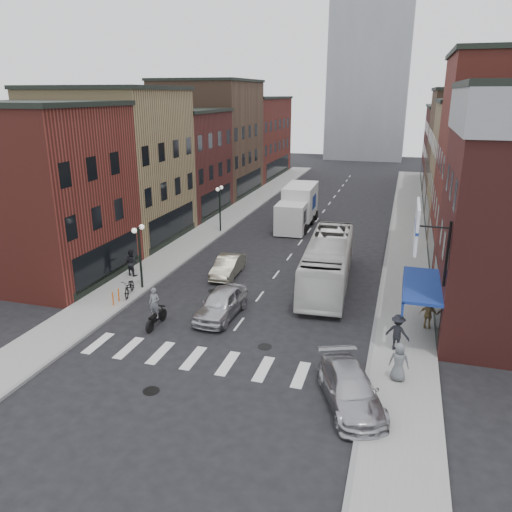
% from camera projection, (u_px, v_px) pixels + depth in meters
% --- Properties ---
extents(ground, '(160.00, 160.00, 0.00)m').
position_uv_depth(ground, '(233.00, 332.00, 25.73)').
color(ground, black).
rests_on(ground, ground).
extents(sidewalk_left, '(3.00, 74.00, 0.15)m').
position_uv_depth(sidewalk_left, '(224.00, 220.00, 48.06)').
color(sidewalk_left, gray).
rests_on(sidewalk_left, ground).
extents(sidewalk_right, '(3.00, 74.00, 0.15)m').
position_uv_depth(sidewalk_right, '(408.00, 234.00, 43.44)').
color(sidewalk_right, gray).
rests_on(sidewalk_right, ground).
extents(curb_left, '(0.20, 74.00, 0.16)m').
position_uv_depth(curb_left, '(239.00, 222.00, 47.67)').
color(curb_left, gray).
rests_on(curb_left, ground).
extents(curb_right, '(0.20, 74.00, 0.16)m').
position_uv_depth(curb_right, '(390.00, 233.00, 43.87)').
color(curb_right, gray).
rests_on(curb_right, ground).
extents(crosswalk_stripes, '(12.00, 2.20, 0.01)m').
position_uv_depth(crosswalk_stripes, '(211.00, 361.00, 23.00)').
color(crosswalk_stripes, silver).
rests_on(crosswalk_stripes, ground).
extents(bldg_left_near, '(10.30, 9.20, 11.30)m').
position_uv_depth(bldg_left_near, '(35.00, 193.00, 32.15)').
color(bldg_left_near, maroon).
rests_on(bldg_left_near, ground).
extents(bldg_left_mid_a, '(10.30, 10.20, 12.30)m').
position_uv_depth(bldg_left_mid_a, '(114.00, 165.00, 40.64)').
color(bldg_left_mid_a, '#A08658').
rests_on(bldg_left_mid_a, ground).
extents(bldg_left_mid_b, '(10.30, 10.20, 10.30)m').
position_uv_depth(bldg_left_mid_b, '(169.00, 162.00, 50.06)').
color(bldg_left_mid_b, '#4E1F1C').
rests_on(bldg_left_mid_b, ground).
extents(bldg_left_far_a, '(10.30, 12.20, 13.30)m').
position_uv_depth(bldg_left_far_a, '(210.00, 138.00, 59.61)').
color(bldg_left_far_a, brown).
rests_on(bldg_left_far_a, ground).
extents(bldg_left_far_b, '(10.30, 16.20, 11.30)m').
position_uv_depth(bldg_left_far_b, '(245.00, 137.00, 72.67)').
color(bldg_left_far_b, maroon).
rests_on(bldg_left_far_b, ground).
extents(bldg_right_mid_b, '(10.30, 10.20, 11.30)m').
position_uv_depth(bldg_right_mid_b, '(495.00, 170.00, 41.76)').
color(bldg_right_mid_b, '#A08658').
rests_on(bldg_right_mid_b, ground).
extents(bldg_right_far_a, '(10.30, 12.20, 12.30)m').
position_uv_depth(bldg_right_far_a, '(479.00, 150.00, 51.62)').
color(bldg_right_far_a, brown).
rests_on(bldg_right_far_a, ground).
extents(bldg_right_far_b, '(10.30, 16.20, 10.30)m').
position_uv_depth(bldg_right_far_b, '(465.00, 147.00, 64.68)').
color(bldg_right_far_b, '#4E1F1C').
rests_on(bldg_right_far_b, ground).
extents(awning_blue, '(1.80, 5.00, 0.78)m').
position_uv_depth(awning_blue, '(418.00, 286.00, 24.77)').
color(awning_blue, navy).
rests_on(awning_blue, ground).
extents(billboard_sign, '(1.52, 3.00, 3.70)m').
position_uv_depth(billboard_sign, '(419.00, 227.00, 21.95)').
color(billboard_sign, black).
rests_on(billboard_sign, ground).
extents(distant_tower, '(14.00, 14.00, 50.00)m').
position_uv_depth(distant_tower, '(374.00, 15.00, 88.99)').
color(distant_tower, '#9399A0').
rests_on(distant_tower, ground).
extents(streetlamp_near, '(0.32, 1.22, 4.11)m').
position_uv_depth(streetlamp_near, '(139.00, 245.00, 30.48)').
color(streetlamp_near, black).
rests_on(streetlamp_near, ground).
extents(streetlamp_far, '(0.32, 1.22, 4.11)m').
position_uv_depth(streetlamp_far, '(220.00, 200.00, 43.23)').
color(streetlamp_far, black).
rests_on(streetlamp_far, ground).
extents(bike_rack, '(0.08, 0.68, 0.80)m').
position_uv_depth(bike_rack, '(116.00, 297.00, 28.81)').
color(bike_rack, '#D8590C').
rests_on(bike_rack, sidewalk_left).
extents(box_truck, '(2.78, 8.51, 3.67)m').
position_uv_depth(box_truck, '(298.00, 207.00, 45.64)').
color(box_truck, silver).
rests_on(box_truck, ground).
extents(motorcycle_rider, '(0.60, 2.14, 2.18)m').
position_uv_depth(motorcycle_rider, '(155.00, 309.00, 26.07)').
color(motorcycle_rider, black).
rests_on(motorcycle_rider, ground).
extents(transit_bus, '(3.25, 11.22, 3.09)m').
position_uv_depth(transit_bus, '(328.00, 262.00, 31.62)').
color(transit_bus, silver).
rests_on(transit_bus, ground).
extents(sedan_left_near, '(2.06, 4.67, 1.56)m').
position_uv_depth(sedan_left_near, '(221.00, 303.00, 27.35)').
color(sedan_left_near, silver).
rests_on(sedan_left_near, ground).
extents(sedan_left_far, '(1.58, 4.13, 1.34)m').
position_uv_depth(sedan_left_far, '(228.00, 266.00, 33.53)').
color(sedan_left_far, '#AEA98D').
rests_on(sedan_left_far, ground).
extents(curb_car, '(3.59, 5.18, 1.39)m').
position_uv_depth(curb_car, '(350.00, 389.00, 19.57)').
color(curb_car, '#A8A8AC').
rests_on(curb_car, ground).
extents(parked_bicycle, '(1.22, 2.07, 1.03)m').
position_uv_depth(parked_bicycle, '(129.00, 287.00, 29.99)').
color(parked_bicycle, black).
rests_on(parked_bicycle, sidewalk_left).
extents(ped_left_solo, '(0.94, 0.67, 1.76)m').
position_uv_depth(ped_left_solo, '(131.00, 263.00, 33.14)').
color(ped_left_solo, black).
rests_on(ped_left_solo, sidewalk_left).
extents(ped_right_a, '(1.28, 0.91, 1.79)m').
position_uv_depth(ped_right_a, '(398.00, 332.00, 23.45)').
color(ped_right_a, black).
rests_on(ped_right_a, sidewalk_right).
extents(ped_right_b, '(0.98, 0.64, 1.54)m').
position_uv_depth(ped_right_b, '(428.00, 315.00, 25.61)').
color(ped_right_b, '#977D4D').
rests_on(ped_right_b, sidewalk_right).
extents(ped_right_c, '(0.88, 0.61, 1.71)m').
position_uv_depth(ped_right_c, '(399.00, 362.00, 20.96)').
color(ped_right_c, slate).
rests_on(ped_right_c, sidewalk_right).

